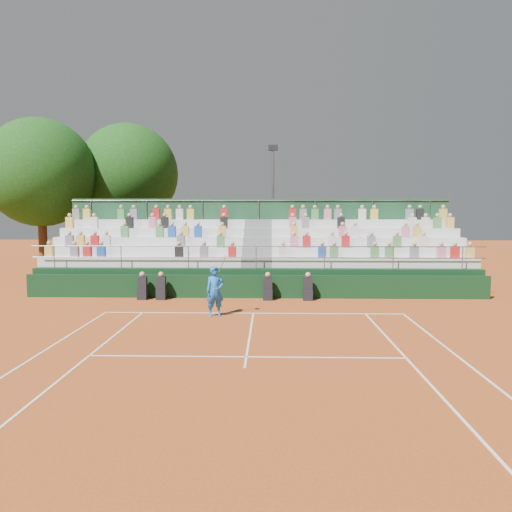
{
  "coord_description": "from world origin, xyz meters",
  "views": [
    {
      "loc": [
        0.59,
        -18.09,
        3.8
      ],
      "look_at": [
        0.0,
        3.5,
        1.8
      ],
      "focal_mm": 35.0,
      "sensor_mm": 36.0,
      "label": 1
    }
  ],
  "objects_px": {
    "tennis_player": "(215,291)",
    "floodlight_mast": "(273,197)",
    "tree_west": "(40,173)",
    "tree_east": "(128,174)"
  },
  "relations": [
    {
      "from": "tree_east",
      "to": "tree_west",
      "type": "bearing_deg",
      "value": -141.06
    },
    {
      "from": "tree_west",
      "to": "floodlight_mast",
      "type": "distance_m",
      "value": 14.0
    },
    {
      "from": "tennis_player",
      "to": "tree_west",
      "type": "height_order",
      "value": "tree_west"
    },
    {
      "from": "tennis_player",
      "to": "tree_east",
      "type": "height_order",
      "value": "tree_east"
    },
    {
      "from": "tennis_player",
      "to": "floodlight_mast",
      "type": "bearing_deg",
      "value": 81.5
    },
    {
      "from": "tennis_player",
      "to": "tree_east",
      "type": "relative_size",
      "value": 0.24
    },
    {
      "from": "tennis_player",
      "to": "tree_east",
      "type": "distance_m",
      "value": 17.46
    },
    {
      "from": "tree_west",
      "to": "floodlight_mast",
      "type": "xyz_separation_m",
      "value": [
        13.65,
        2.81,
        -1.36
      ]
    },
    {
      "from": "tennis_player",
      "to": "tree_west",
      "type": "xyz_separation_m",
      "value": [
        -11.5,
        11.58,
        5.06
      ]
    },
    {
      "from": "tennis_player",
      "to": "floodlight_mast",
      "type": "height_order",
      "value": "floodlight_mast"
    }
  ]
}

